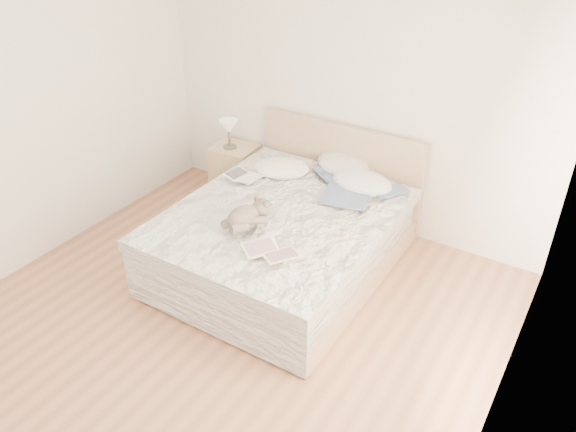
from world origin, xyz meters
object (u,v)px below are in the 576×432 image
object	(u,v)px
bed	(287,236)
nightstand	(236,171)
teddy_bear	(244,224)
table_lamp	(229,128)
photo_book	(244,177)
childrens_book	(271,252)

from	to	relation	value
bed	nightstand	distance (m)	1.42
bed	teddy_bear	xyz separation A→B (m)	(-0.11, -0.47, 0.34)
bed	nightstand	size ratio (longest dim) A/B	3.83
bed	teddy_bear	size ratio (longest dim) A/B	5.79
table_lamp	photo_book	bearing A→B (deg)	-43.87
table_lamp	teddy_bear	size ratio (longest dim) A/B	0.83
bed	childrens_book	xyz separation A→B (m)	(0.28, -0.66, 0.32)
nightstand	childrens_book	world-z (taller)	childrens_book
table_lamp	nightstand	bearing A→B (deg)	50.41
bed	table_lamp	bearing A→B (deg)	146.83
bed	teddy_bear	bearing A→B (deg)	-102.75
nightstand	childrens_book	distance (m)	2.09
photo_book	childrens_book	size ratio (longest dim) A/B	0.85
teddy_bear	photo_book	bearing A→B (deg)	140.32
bed	photo_book	xyz separation A→B (m)	(-0.60, 0.21, 0.32)
nightstand	photo_book	size ratio (longest dim) A/B	1.72
bed	teddy_bear	world-z (taller)	bed
nightstand	teddy_bear	xyz separation A→B (m)	(1.06, -1.29, 0.37)
table_lamp	photo_book	world-z (taller)	table_lamp
nightstand	photo_book	bearing A→B (deg)	-47.07
nightstand	photo_book	distance (m)	0.90
photo_book	childrens_book	xyz separation A→B (m)	(0.88, -0.87, 0.00)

